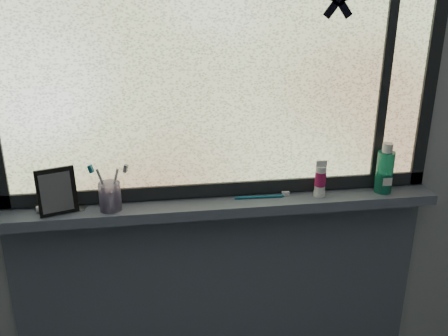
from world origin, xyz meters
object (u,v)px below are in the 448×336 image
object	(u,v)px
vanity_mirror	(57,191)
toothbrush_cup	(110,196)
mouthwash_bottle	(385,168)
cream_tube	(320,177)

from	to	relation	value
vanity_mirror	toothbrush_cup	bearing A→B (deg)	-17.58
mouthwash_bottle	cream_tube	distance (m)	0.25
vanity_mirror	toothbrush_cup	world-z (taller)	vanity_mirror
vanity_mirror	mouthwash_bottle	distance (m)	1.20
vanity_mirror	toothbrush_cup	size ratio (longest dim) A/B	1.62
vanity_mirror	mouthwash_bottle	world-z (taller)	mouthwash_bottle
toothbrush_cup	cream_tube	xyz separation A→B (m)	(0.77, 0.01, 0.02)
mouthwash_bottle	cream_tube	size ratio (longest dim) A/B	1.61
vanity_mirror	mouthwash_bottle	size ratio (longest dim) A/B	1.02
vanity_mirror	cream_tube	distance (m)	0.95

